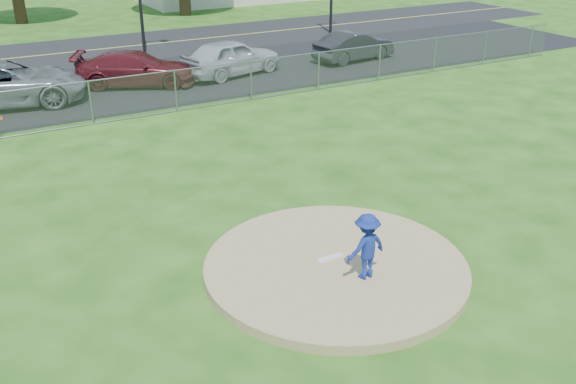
{
  "coord_description": "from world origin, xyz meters",
  "views": [
    {
      "loc": [
        -6.39,
        -9.4,
        6.96
      ],
      "look_at": [
        0.0,
        2.0,
        1.0
      ],
      "focal_mm": 40.0,
      "sensor_mm": 36.0,
      "label": 1
    }
  ],
  "objects_px": {
    "parked_car_darkred": "(135,69)",
    "parked_car_charcoal": "(354,46)",
    "pitcher": "(366,246)",
    "parked_car_gray": "(2,84)",
    "parked_car_pearl": "(231,57)"
  },
  "relations": [
    {
      "from": "pitcher",
      "to": "parked_car_pearl",
      "type": "relative_size",
      "value": 0.3
    },
    {
      "from": "parked_car_charcoal",
      "to": "pitcher",
      "type": "bearing_deg",
      "value": 137.94
    },
    {
      "from": "parked_car_darkred",
      "to": "parked_car_charcoal",
      "type": "xyz_separation_m",
      "value": [
        10.37,
        -0.59,
        -0.03
      ]
    },
    {
      "from": "parked_car_gray",
      "to": "parked_car_pearl",
      "type": "height_order",
      "value": "parked_car_gray"
    },
    {
      "from": "parked_car_gray",
      "to": "parked_car_pearl",
      "type": "distance_m",
      "value": 9.22
    },
    {
      "from": "parked_car_gray",
      "to": "parked_car_charcoal",
      "type": "xyz_separation_m",
      "value": [
        15.45,
        -0.24,
        -0.15
      ]
    },
    {
      "from": "pitcher",
      "to": "parked_car_charcoal",
      "type": "relative_size",
      "value": 0.33
    },
    {
      "from": "parked_car_pearl",
      "to": "pitcher",
      "type": "bearing_deg",
      "value": 149.53
    },
    {
      "from": "parked_car_gray",
      "to": "parked_car_charcoal",
      "type": "relative_size",
      "value": 1.45
    },
    {
      "from": "pitcher",
      "to": "parked_car_charcoal",
      "type": "height_order",
      "value": "pitcher"
    },
    {
      "from": "pitcher",
      "to": "parked_car_pearl",
      "type": "xyz_separation_m",
      "value": [
        4.72,
        16.56,
        -0.09
      ]
    },
    {
      "from": "pitcher",
      "to": "parked_car_charcoal",
      "type": "distance_m",
      "value": 19.63
    },
    {
      "from": "parked_car_darkred",
      "to": "parked_car_charcoal",
      "type": "relative_size",
      "value": 1.19
    },
    {
      "from": "parked_car_pearl",
      "to": "parked_car_gray",
      "type": "bearing_deg",
      "value": 75.67
    },
    {
      "from": "parked_car_pearl",
      "to": "parked_car_darkred",
      "type": "bearing_deg",
      "value": 71.1
    }
  ]
}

